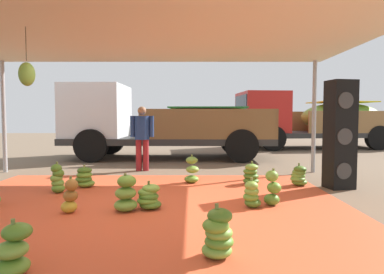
{
  "coord_description": "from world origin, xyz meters",
  "views": [
    {
      "loc": [
        0.81,
        -5.07,
        1.38
      ],
      "look_at": [
        0.78,
        1.59,
        0.98
      ],
      "focal_mm": 31.97,
      "sensor_mm": 36.0,
      "label": 1
    }
  ],
  "objects_px": {
    "banana_bunch_6": "(274,189)",
    "worker_0": "(144,133)",
    "banana_bunch_3": "(127,195)",
    "banana_bunch_11": "(150,197)",
    "banana_bunch_10": "(72,197)",
    "cargo_truck_main": "(160,122)",
    "banana_bunch_13": "(219,235)",
    "speaker_stack": "(342,135)",
    "banana_bunch_7": "(86,178)",
    "banana_bunch_5": "(252,175)",
    "banana_bunch_2": "(59,179)",
    "cargo_truck_far": "(312,119)",
    "banana_bunch_8": "(253,195)",
    "banana_bunch_0": "(15,251)",
    "banana_bunch_14": "(300,176)",
    "banana_bunch_9": "(193,171)"
  },
  "relations": [
    {
      "from": "banana_bunch_3",
      "to": "banana_bunch_5",
      "type": "xyz_separation_m",
      "value": [
        2.15,
        1.98,
        -0.05
      ]
    },
    {
      "from": "banana_bunch_11",
      "to": "cargo_truck_main",
      "type": "relative_size",
      "value": 0.07
    },
    {
      "from": "banana_bunch_6",
      "to": "worker_0",
      "type": "relative_size",
      "value": 0.35
    },
    {
      "from": "banana_bunch_2",
      "to": "banana_bunch_10",
      "type": "distance_m",
      "value": 1.44
    },
    {
      "from": "banana_bunch_5",
      "to": "cargo_truck_far",
      "type": "bearing_deg",
      "value": 63.68
    },
    {
      "from": "banana_bunch_6",
      "to": "banana_bunch_8",
      "type": "distance_m",
      "value": 0.38
    },
    {
      "from": "banana_bunch_5",
      "to": "banana_bunch_7",
      "type": "distance_m",
      "value": 3.29
    },
    {
      "from": "cargo_truck_main",
      "to": "banana_bunch_7",
      "type": "bearing_deg",
      "value": -101.67
    },
    {
      "from": "banana_bunch_3",
      "to": "banana_bunch_11",
      "type": "height_order",
      "value": "banana_bunch_3"
    },
    {
      "from": "banana_bunch_5",
      "to": "cargo_truck_far",
      "type": "relative_size",
      "value": 0.07
    },
    {
      "from": "banana_bunch_7",
      "to": "banana_bunch_11",
      "type": "distance_m",
      "value": 2.11
    },
    {
      "from": "banana_bunch_2",
      "to": "banana_bunch_14",
      "type": "relative_size",
      "value": 1.25
    },
    {
      "from": "banana_bunch_7",
      "to": "banana_bunch_10",
      "type": "relative_size",
      "value": 0.92
    },
    {
      "from": "banana_bunch_9",
      "to": "banana_bunch_14",
      "type": "height_order",
      "value": "banana_bunch_9"
    },
    {
      "from": "banana_bunch_6",
      "to": "banana_bunch_8",
      "type": "relative_size",
      "value": 1.26
    },
    {
      "from": "banana_bunch_10",
      "to": "banana_bunch_13",
      "type": "bearing_deg",
      "value": -38.03
    },
    {
      "from": "cargo_truck_far",
      "to": "banana_bunch_8",
      "type": "bearing_deg",
      "value": -113.49
    },
    {
      "from": "banana_bunch_8",
      "to": "banana_bunch_10",
      "type": "distance_m",
      "value": 2.64
    },
    {
      "from": "banana_bunch_7",
      "to": "cargo_truck_main",
      "type": "height_order",
      "value": "cargo_truck_main"
    },
    {
      "from": "banana_bunch_14",
      "to": "cargo_truck_main",
      "type": "distance_m",
      "value": 5.69
    },
    {
      "from": "banana_bunch_3",
      "to": "banana_bunch_11",
      "type": "xyz_separation_m",
      "value": [
        0.32,
        0.14,
        -0.07
      ]
    },
    {
      "from": "banana_bunch_7",
      "to": "banana_bunch_8",
      "type": "distance_m",
      "value": 3.33
    },
    {
      "from": "banana_bunch_2",
      "to": "cargo_truck_main",
      "type": "distance_m",
      "value": 5.46
    },
    {
      "from": "banana_bunch_11",
      "to": "banana_bunch_14",
      "type": "height_order",
      "value": "banana_bunch_14"
    },
    {
      "from": "banana_bunch_9",
      "to": "worker_0",
      "type": "relative_size",
      "value": 0.36
    },
    {
      "from": "banana_bunch_8",
      "to": "banana_bunch_14",
      "type": "distance_m",
      "value": 2.04
    },
    {
      "from": "banana_bunch_7",
      "to": "banana_bunch_8",
      "type": "xyz_separation_m",
      "value": [
        2.98,
        -1.49,
        0.01
      ]
    },
    {
      "from": "banana_bunch_2",
      "to": "banana_bunch_0",
      "type": "bearing_deg",
      "value": -74.78
    },
    {
      "from": "banana_bunch_5",
      "to": "cargo_truck_main",
      "type": "bearing_deg",
      "value": 117.43
    },
    {
      "from": "banana_bunch_0",
      "to": "worker_0",
      "type": "xyz_separation_m",
      "value": [
        0.29,
        5.73,
        0.74
      ]
    },
    {
      "from": "banana_bunch_13",
      "to": "banana_bunch_2",
      "type": "bearing_deg",
      "value": 133.33
    },
    {
      "from": "banana_bunch_10",
      "to": "banana_bunch_14",
      "type": "relative_size",
      "value": 1.16
    },
    {
      "from": "banana_bunch_10",
      "to": "cargo_truck_main",
      "type": "relative_size",
      "value": 0.08
    },
    {
      "from": "banana_bunch_5",
      "to": "speaker_stack",
      "type": "bearing_deg",
      "value": -12.25
    },
    {
      "from": "banana_bunch_8",
      "to": "banana_bunch_11",
      "type": "xyz_separation_m",
      "value": [
        -1.54,
        -0.05,
        -0.02
      ]
    },
    {
      "from": "banana_bunch_14",
      "to": "speaker_stack",
      "type": "height_order",
      "value": "speaker_stack"
    },
    {
      "from": "banana_bunch_13",
      "to": "speaker_stack",
      "type": "relative_size",
      "value": 0.26
    },
    {
      "from": "banana_bunch_5",
      "to": "speaker_stack",
      "type": "distance_m",
      "value": 1.86
    },
    {
      "from": "banana_bunch_10",
      "to": "speaker_stack",
      "type": "distance_m",
      "value": 4.93
    },
    {
      "from": "banana_bunch_0",
      "to": "banana_bunch_14",
      "type": "xyz_separation_m",
      "value": [
        3.66,
        3.81,
        -0.02
      ]
    },
    {
      "from": "speaker_stack",
      "to": "banana_bunch_6",
      "type": "bearing_deg",
      "value": -140.71
    },
    {
      "from": "banana_bunch_6",
      "to": "speaker_stack",
      "type": "height_order",
      "value": "speaker_stack"
    },
    {
      "from": "worker_0",
      "to": "banana_bunch_6",
      "type": "bearing_deg",
      "value": -53.67
    },
    {
      "from": "banana_bunch_7",
      "to": "banana_bunch_11",
      "type": "xyz_separation_m",
      "value": [
        1.44,
        -1.54,
        -0.01
      ]
    },
    {
      "from": "banana_bunch_11",
      "to": "speaker_stack",
      "type": "distance_m",
      "value": 3.87
    },
    {
      "from": "banana_bunch_7",
      "to": "banana_bunch_9",
      "type": "bearing_deg",
      "value": 12.24
    },
    {
      "from": "banana_bunch_14",
      "to": "cargo_truck_far",
      "type": "xyz_separation_m",
      "value": [
        3.03,
        8.13,
        1.06
      ]
    },
    {
      "from": "banana_bunch_7",
      "to": "banana_bunch_10",
      "type": "bearing_deg",
      "value": -78.82
    },
    {
      "from": "worker_0",
      "to": "banana_bunch_5",
      "type": "bearing_deg",
      "value": -35.62
    },
    {
      "from": "banana_bunch_8",
      "to": "speaker_stack",
      "type": "distance_m",
      "value": 2.54
    }
  ]
}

